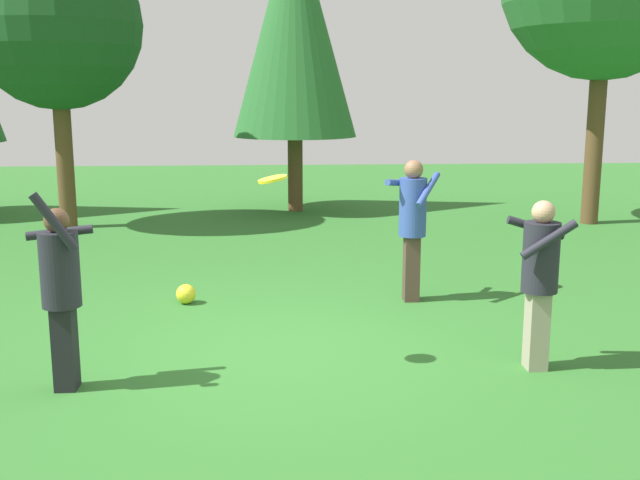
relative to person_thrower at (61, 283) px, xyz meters
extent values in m
plane|color=#2D6B28|center=(1.91, 0.83, -0.98)|extent=(40.00, 40.00, 0.00)
cube|color=black|center=(0.00, 0.00, -0.59)|extent=(0.19, 0.22, 0.77)
cylinder|color=#23232D|center=(0.00, 0.00, 0.12)|extent=(0.34, 0.34, 0.67)
sphere|color=brown|center=(0.00, 0.00, 0.55)|extent=(0.22, 0.22, 0.22)
cylinder|color=#23232D|center=(-0.04, 0.20, 0.41)|extent=(0.58, 0.18, 0.12)
cylinder|color=#23232D|center=(0.04, -0.20, 0.57)|extent=(0.38, 0.14, 0.52)
cube|color=gray|center=(4.35, 0.25, -0.59)|extent=(0.19, 0.22, 0.76)
cylinder|color=#23232D|center=(4.35, 0.25, 0.12)|extent=(0.34, 0.34, 0.66)
sphere|color=tan|center=(4.35, 0.25, 0.55)|extent=(0.22, 0.22, 0.22)
cylinder|color=#23232D|center=(4.35, 0.05, 0.32)|extent=(0.52, 0.10, 0.38)
cylinder|color=#23232D|center=(4.36, 0.45, 0.36)|extent=(0.56, 0.10, 0.24)
cube|color=#4C382D|center=(3.59, 2.70, -0.56)|extent=(0.19, 0.22, 0.84)
cylinder|color=#334C9E|center=(3.59, 2.70, 0.22)|extent=(0.34, 0.34, 0.73)
sphere|color=#8C6647|center=(3.59, 2.70, 0.69)|extent=(0.24, 0.24, 0.24)
cylinder|color=#334C9E|center=(3.75, 2.58, 0.46)|extent=(0.40, 0.50, 0.40)
cylinder|color=#334C9E|center=(3.43, 2.82, 0.52)|extent=(0.43, 0.55, 0.15)
cylinder|color=yellow|center=(1.85, 0.33, 0.86)|extent=(0.31, 0.31, 0.08)
sphere|color=red|center=(5.51, 3.25, -0.84)|extent=(0.27, 0.27, 0.27)
sphere|color=yellow|center=(0.75, 2.72, -0.85)|extent=(0.25, 0.25, 0.25)
cylinder|color=brown|center=(8.21, 8.16, 0.82)|extent=(0.34, 0.34, 3.60)
cylinder|color=brown|center=(-2.15, 8.30, 0.47)|extent=(0.33, 0.33, 2.90)
sphere|color=#19471E|center=(-2.15, 8.30, 2.88)|extent=(3.19, 3.19, 3.19)
cylinder|color=brown|center=(2.34, 10.19, 0.52)|extent=(0.33, 0.33, 2.99)
cone|color=#28662D|center=(2.34, 10.19, 3.06)|extent=(2.69, 2.69, 4.78)
camera|label=1|loc=(1.87, -6.51, 1.64)|focal=42.43mm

